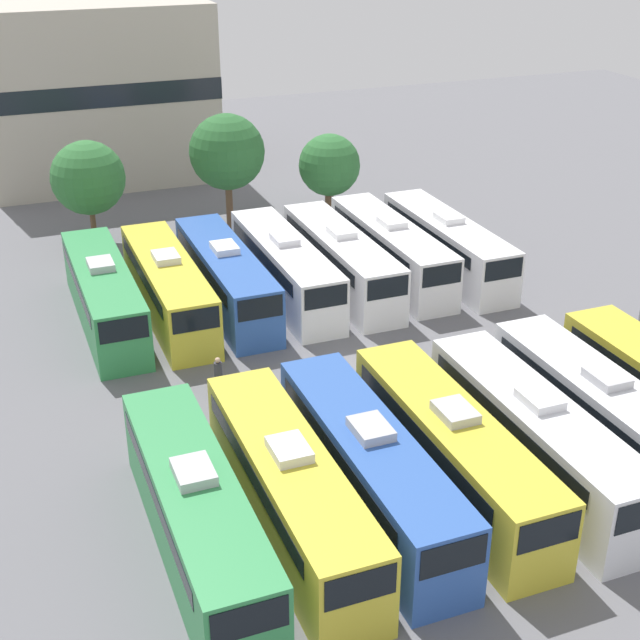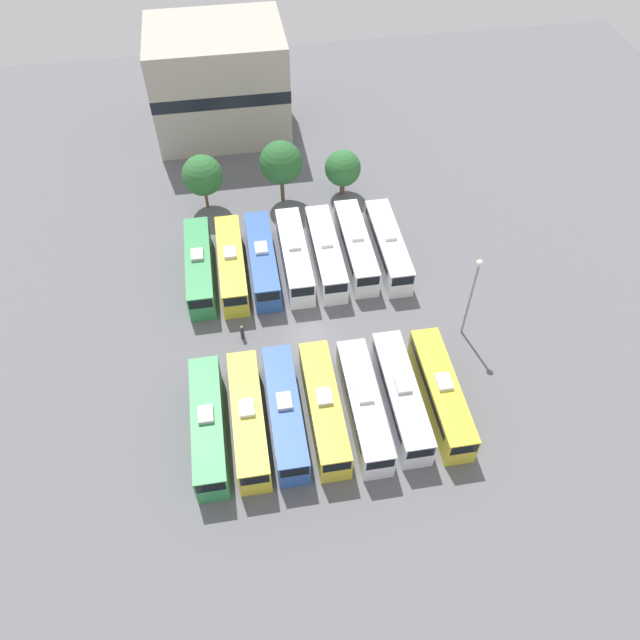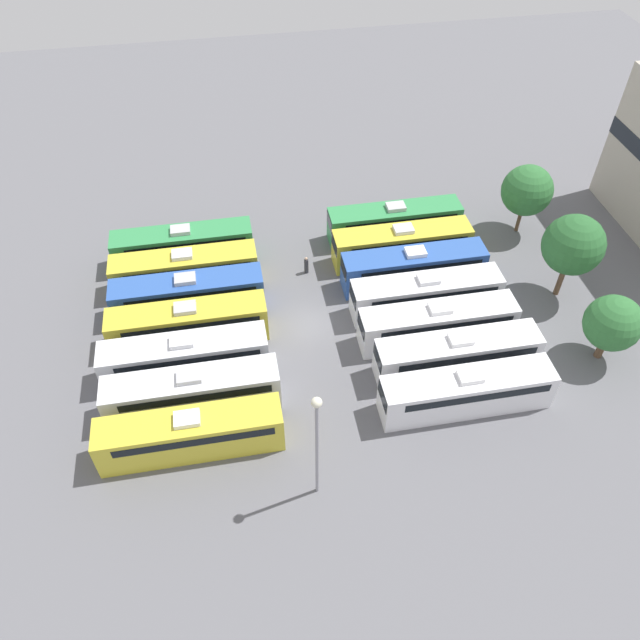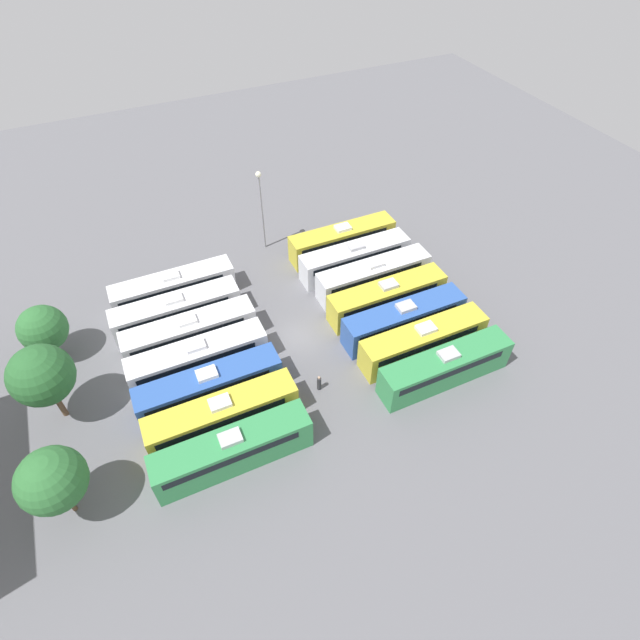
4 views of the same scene
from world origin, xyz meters
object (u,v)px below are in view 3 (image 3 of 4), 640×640
object	(u,v)px
bus_2	(189,294)
worker_person	(306,266)
bus_8	(402,244)
light_pole	(317,434)
bus_12	(458,354)
tree_2	(613,323)
bus_5	(193,391)
tree_0	(527,191)
bus_6	(191,433)
bus_13	(467,391)
bus_3	(189,323)
tree_1	(573,245)
bus_4	(185,356)
bus_9	(414,267)
bus_11	(438,323)
bus_1	(185,269)
bus_10	(426,294)
bus_0	(184,245)
bus_7	(395,221)

from	to	relation	value
bus_2	worker_person	xyz separation A→B (m)	(-2.76, 9.72, -0.92)
bus_8	light_pole	distance (m)	23.68
bus_12	tree_2	bearing A→B (deg)	86.49
bus_5	tree_0	size ratio (longest dim) A/B	1.80
bus_6	bus_13	bearing A→B (deg)	90.43
bus_3	bus_13	world-z (taller)	same
bus_8	tree_1	size ratio (longest dim) A/B	1.58
bus_4	bus_9	distance (m)	19.67
bus_11	bus_12	xyz separation A→B (m)	(3.19, 0.43, 0.00)
bus_4	bus_8	world-z (taller)	same
bus_5	light_pole	world-z (taller)	light_pole
bus_5	tree_1	xyz separation A→B (m)	(-6.25, 29.34, 3.36)
bus_1	tree_1	world-z (taller)	tree_1
bus_13	bus_8	bearing A→B (deg)	-179.80
bus_11	tree_0	world-z (taller)	tree_0
bus_11	bus_10	bearing A→B (deg)	178.47
bus_9	bus_10	size ratio (longest dim) A/B	1.00
bus_13	tree_0	bearing A→B (deg)	147.68
tree_0	tree_1	bearing A→B (deg)	-1.00
bus_10	bus_12	distance (m)	6.38
bus_1	bus_3	distance (m)	6.19
bus_4	light_pole	size ratio (longest dim) A/B	1.27
bus_11	bus_13	bearing A→B (deg)	-0.43
bus_13	tree_2	distance (m)	11.77
worker_person	tree_1	bearing A→B (deg)	72.44
bus_1	bus_12	world-z (taller)	same
bus_0	bus_5	size ratio (longest dim) A/B	1.00
bus_0	bus_3	xyz separation A→B (m)	(9.41, 0.13, 0.00)
bus_5	bus_10	size ratio (longest dim) A/B	1.00
bus_5	bus_10	distance (m)	19.31
light_pole	bus_6	bearing A→B (deg)	-121.09
bus_5	bus_11	xyz separation A→B (m)	(-3.22, 18.14, 0.00)
bus_13	tree_1	size ratio (longest dim) A/B	1.58
bus_1	bus_5	bearing A→B (deg)	0.61
bus_0	tree_0	bearing A→B (deg)	87.85
bus_6	bus_7	xyz separation A→B (m)	(-19.30, 18.46, 0.00)
bus_7	bus_12	world-z (taller)	same
bus_9	bus_13	bearing A→B (deg)	-0.39
bus_11	light_pole	size ratio (longest dim) A/B	1.27
bus_6	tree_1	size ratio (longest dim) A/B	1.58
bus_5	light_pole	size ratio (longest dim) A/B	1.27
bus_10	tree_1	world-z (taller)	tree_1
bus_3	bus_13	bearing A→B (deg)	61.81
bus_1	worker_person	bearing A→B (deg)	88.66
tree_1	tree_0	bearing A→B (deg)	179.00
bus_10	light_pole	bearing A→B (deg)	-38.14
bus_6	tree_2	distance (m)	29.83
bus_4	bus_9	size ratio (longest dim) A/B	1.00
bus_3	bus_8	size ratio (longest dim) A/B	1.00
bus_7	tree_2	distance (m)	20.06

